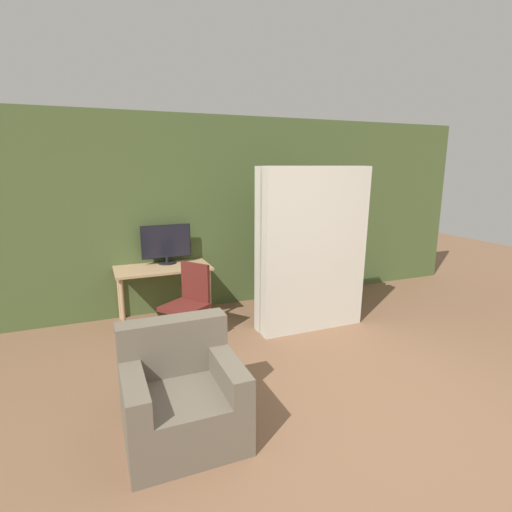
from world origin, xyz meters
TOP-DOWN VIEW (x-y plane):
  - ground_plane at (0.00, 0.00)m, footprint 16.00×16.00m
  - wall_back at (0.00, 3.32)m, footprint 8.00×0.06m
  - desk at (-1.10, 2.97)m, footprint 1.21×0.63m
  - monitor at (-1.01, 3.15)m, footprint 0.66×0.24m
  - office_chair at (-0.96, 2.17)m, footprint 0.61×0.61m
  - bookshelf at (1.14, 3.18)m, footprint 0.61×0.28m
  - mattress_near at (0.58, 1.94)m, footprint 1.36×0.22m
  - mattress_far at (0.58, 2.15)m, footprint 1.36×0.18m
  - armchair at (-1.39, 0.58)m, footprint 0.85×0.80m

SIDE VIEW (x-z plane):
  - ground_plane at x=0.00m, z-range 0.00..0.00m
  - armchair at x=-1.39m, z-range -0.11..0.74m
  - office_chair at x=-0.96m, z-range -0.09..0.84m
  - desk at x=-1.10m, z-range 0.27..1.00m
  - bookshelf at x=1.14m, z-range -0.01..1.73m
  - monitor at x=-1.01m, z-range 0.75..1.27m
  - mattress_far at x=0.58m, z-range 0.00..2.02m
  - mattress_near at x=0.58m, z-range 0.00..2.02m
  - wall_back at x=0.00m, z-range 0.00..2.70m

